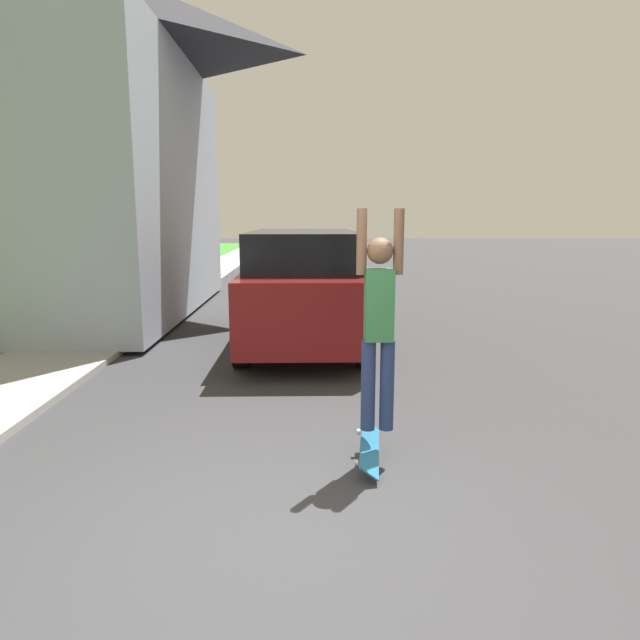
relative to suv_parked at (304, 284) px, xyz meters
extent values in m
plane|color=#333335|center=(-0.33, -6.42, -1.08)|extent=(120.00, 120.00, 0.00)
cube|color=#9E9E99|center=(-3.93, -0.42, -1.03)|extent=(1.80, 80.00, 0.10)
cube|color=maroon|center=(0.00, -0.04, -0.23)|extent=(1.96, 5.13, 1.08)
cube|color=black|center=(0.00, 0.09, 0.63)|extent=(1.80, 4.00, 0.62)
cylinder|color=black|center=(-0.94, 1.56, -0.72)|extent=(0.24, 0.72, 0.72)
cylinder|color=black|center=(0.94, 1.56, -0.72)|extent=(0.24, 0.72, 0.72)
cylinder|color=black|center=(-0.94, -1.63, -0.72)|extent=(0.24, 0.72, 0.72)
cylinder|color=black|center=(0.94, -1.63, -0.72)|extent=(0.24, 0.72, 0.72)
cube|color=maroon|center=(-1.00, 12.57, -0.53)|extent=(1.73, 4.48, 0.70)
cube|color=black|center=(-1.00, 12.46, 0.07)|extent=(1.52, 2.33, 0.49)
cylinder|color=black|center=(-1.84, 13.91, -0.76)|extent=(0.20, 0.64, 0.64)
cylinder|color=black|center=(-0.17, 13.91, -0.76)|extent=(0.20, 0.64, 0.64)
cylinder|color=black|center=(-1.84, 11.23, -0.76)|extent=(0.20, 0.64, 0.64)
cylinder|color=black|center=(-0.17, 11.23, -0.76)|extent=(0.20, 0.64, 0.64)
cylinder|color=navy|center=(0.61, -5.15, -0.32)|extent=(0.13, 0.13, 0.83)
cylinder|color=navy|center=(0.78, -5.15, -0.32)|extent=(0.13, 0.13, 0.83)
cube|color=#337042|center=(0.70, -5.15, 0.41)|extent=(0.25, 0.20, 0.64)
sphere|color=brown|center=(0.70, -5.15, 0.89)|extent=(0.23, 0.23, 0.23)
cylinder|color=brown|center=(0.54, -5.15, 0.96)|extent=(0.09, 0.09, 0.57)
cylinder|color=brown|center=(0.86, -5.15, 0.96)|extent=(0.09, 0.09, 0.57)
cube|color=#236B99|center=(0.63, -5.20, -0.90)|extent=(0.27, 0.82, 0.27)
cylinder|color=silver|center=(0.55, -4.93, -0.85)|extent=(0.03, 0.06, 0.06)
cylinder|color=silver|center=(0.70, -4.93, -0.96)|extent=(0.03, 0.06, 0.06)
cylinder|color=silver|center=(0.49, -5.44, -0.93)|extent=(0.03, 0.06, 0.06)
cylinder|color=silver|center=(0.64, -5.44, -1.04)|extent=(0.03, 0.06, 0.06)
camera|label=1|loc=(0.07, -10.09, 1.17)|focal=32.00mm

